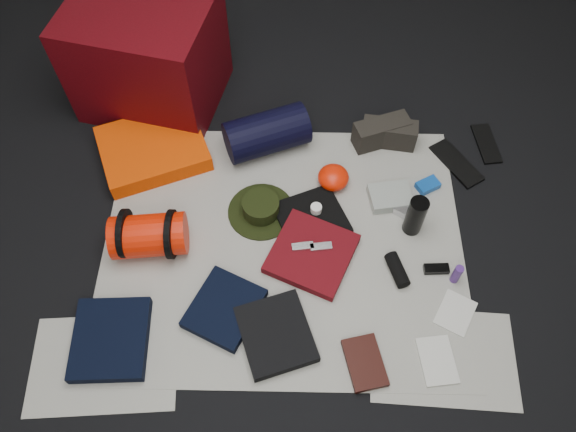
{
  "coord_description": "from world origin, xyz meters",
  "views": [
    {
      "loc": [
        0.04,
        -1.21,
        2.21
      ],
      "look_at": [
        0.02,
        0.09,
        0.1
      ],
      "focal_mm": 35.0,
      "sensor_mm": 36.0,
      "label": 1
    }
  ],
  "objects_px": {
    "stuff_sack": "(149,235)",
    "water_bottle": "(415,216)",
    "sleeping_pad": "(153,149)",
    "red_cabinet": "(148,55)",
    "navy_duffel": "(267,133)",
    "compact_camera": "(407,212)",
    "paperback_book": "(365,363)"
  },
  "relations": [
    {
      "from": "stuff_sack",
      "to": "water_bottle",
      "type": "xyz_separation_m",
      "value": [
        1.16,
        0.11,
        0.01
      ]
    },
    {
      "from": "sleeping_pad",
      "to": "stuff_sack",
      "type": "distance_m",
      "value": 0.52
    },
    {
      "from": "red_cabinet",
      "to": "water_bottle",
      "type": "relative_size",
      "value": 3.14
    },
    {
      "from": "red_cabinet",
      "to": "navy_duffel",
      "type": "distance_m",
      "value": 0.71
    },
    {
      "from": "stuff_sack",
      "to": "compact_camera",
      "type": "bearing_deg",
      "value": 9.32
    },
    {
      "from": "stuff_sack",
      "to": "compact_camera",
      "type": "xyz_separation_m",
      "value": [
        1.14,
        0.19,
        -0.07
      ]
    },
    {
      "from": "sleeping_pad",
      "to": "navy_duffel",
      "type": "height_order",
      "value": "navy_duffel"
    },
    {
      "from": "navy_duffel",
      "to": "water_bottle",
      "type": "bearing_deg",
      "value": -56.29
    },
    {
      "from": "sleeping_pad",
      "to": "paperback_book",
      "type": "xyz_separation_m",
      "value": [
        0.98,
        -1.03,
        -0.03
      ]
    },
    {
      "from": "red_cabinet",
      "to": "compact_camera",
      "type": "distance_m",
      "value": 1.47
    },
    {
      "from": "water_bottle",
      "to": "paperback_book",
      "type": "height_order",
      "value": "water_bottle"
    },
    {
      "from": "stuff_sack",
      "to": "navy_duffel",
      "type": "relative_size",
      "value": 0.81
    },
    {
      "from": "stuff_sack",
      "to": "water_bottle",
      "type": "height_order",
      "value": "water_bottle"
    },
    {
      "from": "navy_duffel",
      "to": "water_bottle",
      "type": "height_order",
      "value": "water_bottle"
    },
    {
      "from": "sleeping_pad",
      "to": "stuff_sack",
      "type": "xyz_separation_m",
      "value": [
        0.07,
        -0.52,
        0.05
      ]
    },
    {
      "from": "red_cabinet",
      "to": "sleeping_pad",
      "type": "bearing_deg",
      "value": -71.51
    },
    {
      "from": "stuff_sack",
      "to": "navy_duffel",
      "type": "distance_m",
      "value": 0.75
    },
    {
      "from": "stuff_sack",
      "to": "paperback_book",
      "type": "xyz_separation_m",
      "value": [
        0.91,
        -0.52,
        -0.08
      ]
    },
    {
      "from": "compact_camera",
      "to": "red_cabinet",
      "type": "bearing_deg",
      "value": -177.5
    },
    {
      "from": "water_bottle",
      "to": "compact_camera",
      "type": "relative_size",
      "value": 1.95
    },
    {
      "from": "navy_duffel",
      "to": "paperback_book",
      "type": "bearing_deg",
      "value": -90.54
    },
    {
      "from": "sleeping_pad",
      "to": "navy_duffel",
      "type": "bearing_deg",
      "value": 5.95
    },
    {
      "from": "stuff_sack",
      "to": "water_bottle",
      "type": "distance_m",
      "value": 1.17
    },
    {
      "from": "compact_camera",
      "to": "navy_duffel",
      "type": "bearing_deg",
      "value": -177.68
    },
    {
      "from": "navy_duffel",
      "to": "paperback_book",
      "type": "relative_size",
      "value": 1.87
    },
    {
      "from": "water_bottle",
      "to": "compact_camera",
      "type": "bearing_deg",
      "value": 102.66
    },
    {
      "from": "compact_camera",
      "to": "paperback_book",
      "type": "xyz_separation_m",
      "value": [
        -0.23,
        -0.7,
        -0.01
      ]
    },
    {
      "from": "sleeping_pad",
      "to": "water_bottle",
      "type": "relative_size",
      "value": 2.32
    },
    {
      "from": "stuff_sack",
      "to": "navy_duffel",
      "type": "bearing_deg",
      "value": 49.61
    },
    {
      "from": "sleeping_pad",
      "to": "navy_duffel",
      "type": "relative_size",
      "value": 1.23
    },
    {
      "from": "compact_camera",
      "to": "paperback_book",
      "type": "distance_m",
      "value": 0.74
    },
    {
      "from": "navy_duffel",
      "to": "stuff_sack",
      "type": "bearing_deg",
      "value": -152.22
    }
  ]
}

